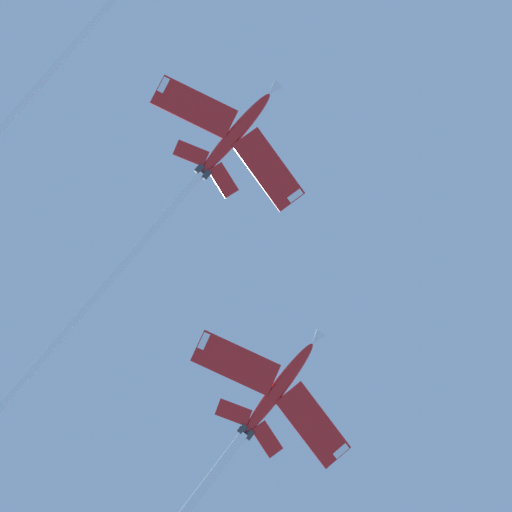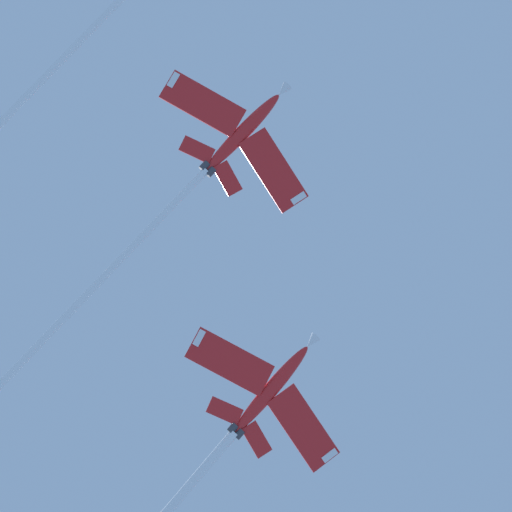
# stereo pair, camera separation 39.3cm
# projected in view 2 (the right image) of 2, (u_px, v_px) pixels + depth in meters

# --- Properties ---
(jet_second) EXTENTS (35.43, 42.76, 15.04)m
(jet_second) POSITION_uv_depth(u_px,v_px,m) (182.00, 196.00, 96.83)
(jet_second) COLOR red
(jet_third) EXTENTS (37.82, 47.09, 16.63)m
(jet_third) POSITION_uv_depth(u_px,v_px,m) (181.00, 496.00, 92.81)
(jet_third) COLOR red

